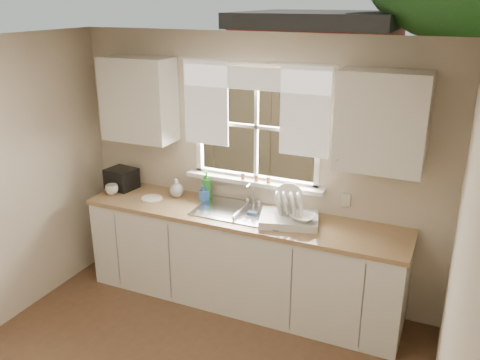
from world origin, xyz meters
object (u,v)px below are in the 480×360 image
at_px(soap_bottle_a, 207,185).
at_px(black_appliance, 122,179).
at_px(dish_rack, 289,215).
at_px(cup, 112,190).

bearing_deg(soap_bottle_a, black_appliance, -168.10).
relative_size(dish_rack, black_appliance, 2.06).
distance_m(dish_rack, cup, 1.85).
bearing_deg(soap_bottle_a, cup, -156.98).
bearing_deg(dish_rack, cup, -177.46).
xyz_separation_m(dish_rack, soap_bottle_a, (-0.92, 0.20, 0.08)).
height_order(dish_rack, black_appliance, dish_rack).
xyz_separation_m(soap_bottle_a, cup, (-0.93, -0.28, -0.09)).
distance_m(dish_rack, soap_bottle_a, 0.94).
xyz_separation_m(soap_bottle_a, black_appliance, (-0.94, -0.09, -0.04)).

